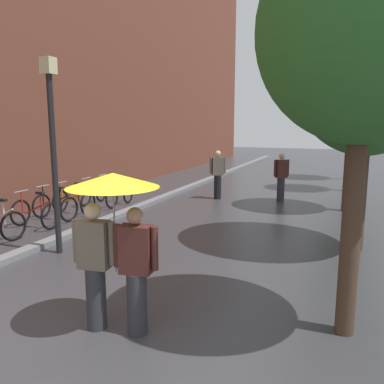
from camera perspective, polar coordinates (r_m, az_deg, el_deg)
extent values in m
plane|color=#38383D|center=(5.27, -17.20, -21.24)|extent=(80.00, 80.00, 0.00)
cube|color=brown|center=(18.98, -23.07, 19.72)|extent=(8.00, 36.00, 12.32)
cube|color=slate|center=(15.01, -2.65, -0.15)|extent=(0.30, 36.00, 0.12)
cylinder|color=#473323|center=(5.31, 21.97, -5.10)|extent=(0.24, 0.24, 2.76)
ellipsoid|color=#2D6628|center=(5.25, 23.76, 20.69)|extent=(2.51, 2.51, 2.63)
cylinder|color=#473323|center=(9.01, 23.08, -0.04)|extent=(0.26, 0.26, 2.50)
ellipsoid|color=#2D6628|center=(8.98, 24.31, 17.24)|extent=(3.19, 3.19, 3.89)
cylinder|color=#473323|center=(12.96, 21.62, 3.32)|extent=(0.26, 0.26, 2.70)
ellipsoid|color=#387533|center=(12.94, 22.35, 14.36)|extent=(2.59, 2.59, 3.05)
cylinder|color=#473323|center=(16.87, 21.60, 4.47)|extent=(0.21, 0.21, 2.57)
ellipsoid|color=#387533|center=(16.84, 22.12, 12.37)|extent=(2.23, 2.23, 2.79)
cylinder|color=#473323|center=(20.35, 21.76, 5.68)|extent=(0.21, 0.21, 2.85)
ellipsoid|color=#387533|center=(20.35, 22.22, 12.67)|extent=(2.25, 2.25, 2.83)
torus|color=black|center=(10.01, -24.39, -4.49)|extent=(0.15, 0.70, 0.70)
cylinder|color=silver|center=(10.29, -25.81, -3.07)|extent=(0.88, 0.16, 0.43)
cylinder|color=silver|center=(10.19, -25.51, -2.73)|extent=(0.04, 0.04, 0.55)
cube|color=black|center=(10.13, -25.64, -1.05)|extent=(0.23, 0.13, 0.06)
torus|color=black|center=(11.39, -23.51, -2.75)|extent=(0.07, 0.70, 0.70)
torus|color=black|center=(10.68, -19.70, -3.30)|extent=(0.07, 0.70, 0.70)
cylinder|color=red|center=(10.92, -21.35, -2.05)|extent=(0.88, 0.05, 0.43)
cylinder|color=red|center=(10.83, -20.99, -1.71)|extent=(0.04, 0.04, 0.55)
cube|color=black|center=(10.78, -21.09, -0.12)|extent=(0.22, 0.10, 0.06)
cylinder|color=red|center=(11.27, -23.32, -1.35)|extent=(0.04, 0.04, 0.58)
cylinder|color=#9E9EA3|center=(11.22, -23.42, 0.10)|extent=(0.03, 0.46, 0.03)
torus|color=black|center=(12.08, -20.88, -1.89)|extent=(0.11, 0.70, 0.70)
torus|color=black|center=(11.37, -17.32, -2.39)|extent=(0.11, 0.70, 0.70)
cylinder|color=black|center=(11.61, -18.85, -1.21)|extent=(0.88, 0.09, 0.43)
cylinder|color=black|center=(11.53, -18.51, -0.89)|extent=(0.04, 0.04, 0.55)
cube|color=black|center=(11.48, -18.59, 0.60)|extent=(0.23, 0.11, 0.06)
cylinder|color=black|center=(11.97, -20.69, -0.56)|extent=(0.04, 0.04, 0.58)
cylinder|color=#9E9EA3|center=(11.92, -20.78, 0.81)|extent=(0.06, 0.46, 0.03)
torus|color=black|center=(12.65, -18.47, -1.24)|extent=(0.06, 0.70, 0.70)
torus|color=black|center=(12.01, -14.76, -1.62)|extent=(0.06, 0.70, 0.70)
cylinder|color=orange|center=(12.22, -16.34, -0.54)|extent=(0.88, 0.04, 0.43)
cylinder|color=orange|center=(12.15, -15.98, -0.23)|extent=(0.04, 0.04, 0.55)
cube|color=black|center=(12.10, -16.05, 1.19)|extent=(0.22, 0.10, 0.06)
cylinder|color=orange|center=(12.54, -18.26, 0.03)|extent=(0.04, 0.04, 0.58)
cylinder|color=#9E9EA3|center=(12.50, -18.33, 1.34)|extent=(0.03, 0.46, 0.03)
torus|color=black|center=(13.34, -15.21, -0.51)|extent=(0.07, 0.70, 0.70)
torus|color=black|center=(12.77, -11.50, -0.81)|extent=(0.07, 0.70, 0.70)
cylinder|color=slate|center=(12.96, -13.06, 0.18)|extent=(0.88, 0.05, 0.43)
cylinder|color=slate|center=(12.89, -12.70, 0.48)|extent=(0.04, 0.04, 0.55)
cube|color=black|center=(12.85, -12.75, 1.83)|extent=(0.22, 0.10, 0.06)
cylinder|color=slate|center=(13.25, -14.98, 0.70)|extent=(0.04, 0.04, 0.58)
cylinder|color=#9E9EA3|center=(13.20, -15.04, 1.94)|extent=(0.04, 0.46, 0.03)
torus|color=black|center=(14.01, -12.97, 0.08)|extent=(0.12, 0.70, 0.70)
torus|color=black|center=(13.54, -9.21, -0.13)|extent=(0.12, 0.70, 0.70)
cylinder|color=slate|center=(13.69, -10.77, 0.78)|extent=(0.88, 0.12, 0.43)
cylinder|color=slate|center=(13.63, -10.40, 1.07)|extent=(0.04, 0.04, 0.55)
cube|color=black|center=(13.59, -10.44, 2.34)|extent=(0.23, 0.12, 0.06)
cylinder|color=slate|center=(13.93, -12.73, 1.24)|extent=(0.04, 0.04, 0.58)
cylinder|color=#9E9EA3|center=(13.89, -12.77, 2.42)|extent=(0.07, 0.46, 0.03)
cylinder|color=#2D2D33|center=(5.52, -13.65, -14.65)|extent=(0.26, 0.26, 0.84)
cube|color=#665B4C|center=(5.26, -13.98, -7.37)|extent=(0.43, 0.27, 0.63)
sphere|color=beige|center=(5.15, -14.18, -2.70)|extent=(0.21, 0.21, 0.21)
cylinder|color=#665B4C|center=(5.37, -16.37, -6.78)|extent=(0.09, 0.09, 0.56)
cylinder|color=#665B4C|center=(5.15, -11.51, -7.31)|extent=(0.09, 0.09, 0.56)
cylinder|color=#2D2D33|center=(5.30, -7.93, -15.61)|extent=(0.26, 0.26, 0.82)
cube|color=#4C231E|center=(5.04, -8.12, -8.20)|extent=(0.43, 0.27, 0.62)
sphere|color=#9E7051|center=(4.92, -8.25, -3.39)|extent=(0.21, 0.21, 0.21)
cylinder|color=#4C231E|center=(5.12, -10.75, -7.60)|extent=(0.09, 0.09, 0.56)
cylinder|color=#4C231E|center=(4.94, -5.41, -8.12)|extent=(0.09, 0.09, 0.56)
cylinder|color=#9E9EA3|center=(5.10, -11.11, -5.35)|extent=(0.02, 0.02, 1.12)
cone|color=yellow|center=(4.97, -11.35, 1.69)|extent=(1.16, 1.16, 0.18)
cylinder|color=black|center=(8.47, -19.24, 3.43)|extent=(0.12, 0.12, 3.62)
cube|color=beige|center=(8.49, -20.03, 16.76)|extent=(0.24, 0.24, 0.32)
cylinder|color=#2D2D33|center=(14.08, 12.68, 0.39)|extent=(0.26, 0.26, 0.82)
cube|color=#4C231E|center=(13.99, 12.79, 3.30)|extent=(0.45, 0.43, 0.62)
sphere|color=beige|center=(13.94, 12.86, 5.06)|extent=(0.21, 0.21, 0.21)
cylinder|color=#4C231E|center=(14.11, 13.66, 3.45)|extent=(0.09, 0.09, 0.55)
cylinder|color=#4C231E|center=(13.86, 11.91, 3.40)|extent=(0.09, 0.09, 0.55)
cube|color=black|center=(14.09, 12.51, 3.85)|extent=(0.29, 0.28, 0.36)
cylinder|color=black|center=(14.15, 3.71, 0.73)|extent=(0.26, 0.26, 0.86)
cube|color=#665B4C|center=(14.05, 3.74, 3.74)|extent=(0.46, 0.40, 0.64)
sphere|color=beige|center=(14.01, 3.76, 5.56)|extent=(0.21, 0.21, 0.21)
cylinder|color=#665B4C|center=(14.10, 4.74, 3.89)|extent=(0.09, 0.09, 0.58)
cylinder|color=#665B4C|center=(13.99, 2.75, 3.86)|extent=(0.09, 0.09, 0.58)
cube|color=#592D19|center=(14.17, 3.61, 4.10)|extent=(0.29, 0.26, 0.36)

